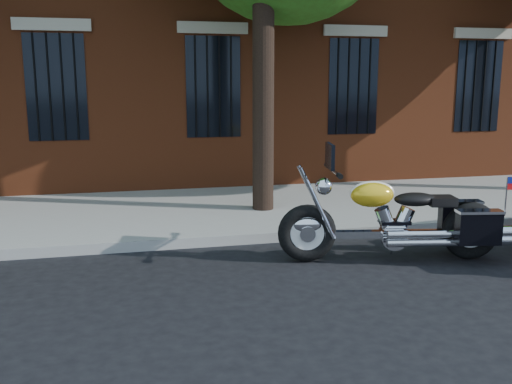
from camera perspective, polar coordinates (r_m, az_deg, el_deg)
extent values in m
plane|color=black|center=(7.09, 2.39, -8.10)|extent=(120.00, 120.00, 0.00)
cube|color=gray|center=(8.35, -0.14, -4.59)|extent=(40.00, 0.16, 0.15)
cube|color=gray|center=(10.13, -2.54, -1.79)|extent=(40.00, 3.60, 0.15)
cube|color=black|center=(11.70, -4.33, 10.41)|extent=(1.10, 0.14, 2.00)
cube|color=#B2A893|center=(11.72, -4.39, 16.04)|extent=(1.40, 0.20, 0.22)
cylinder|color=black|center=(11.62, -4.26, 10.41)|extent=(0.04, 0.04, 2.00)
cylinder|color=black|center=(9.63, 0.73, 12.09)|extent=(0.36, 0.36, 5.00)
torus|color=black|center=(7.43, 5.12, -4.12)|extent=(0.78, 0.30, 0.76)
torus|color=black|center=(8.02, 20.68, -3.67)|extent=(0.78, 0.30, 0.76)
cylinder|color=white|center=(7.43, 5.12, -4.12)|extent=(0.57, 0.17, 0.57)
cylinder|color=white|center=(8.02, 20.68, -3.67)|extent=(0.57, 0.17, 0.57)
ellipsoid|color=white|center=(7.40, 5.14, -3.26)|extent=(0.42, 0.22, 0.22)
ellipsoid|color=yellow|center=(7.98, 20.74, -2.72)|extent=(0.42, 0.23, 0.22)
cube|color=white|center=(7.66, 13.19, -4.08)|extent=(1.70, 0.42, 0.09)
cylinder|color=white|center=(7.68, 13.59, -4.23)|extent=(0.40, 0.27, 0.36)
cylinder|color=white|center=(7.67, 18.13, -4.41)|extent=(1.42, 0.36, 0.10)
ellipsoid|color=yellow|center=(7.47, 11.52, -0.25)|extent=(0.61, 0.42, 0.33)
ellipsoid|color=black|center=(7.65, 15.64, -0.71)|extent=(0.60, 0.42, 0.18)
cube|color=black|center=(8.24, 19.71, -2.32)|extent=(0.57, 0.28, 0.43)
cube|color=black|center=(7.71, 21.37, -3.32)|extent=(0.57, 0.28, 0.43)
cylinder|color=white|center=(7.31, 7.71, 2.16)|extent=(0.20, 0.88, 0.04)
sphere|color=white|center=(7.32, 6.80, 0.57)|extent=(0.27, 0.27, 0.23)
cube|color=black|center=(7.27, 7.40, 3.58)|extent=(0.13, 0.46, 0.32)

